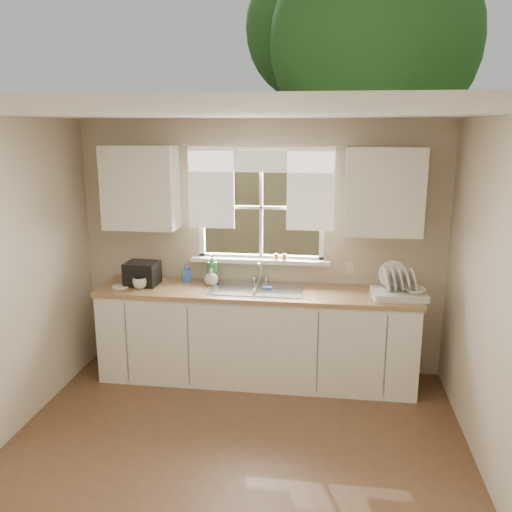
# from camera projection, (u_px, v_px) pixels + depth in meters

# --- Properties ---
(ground) EXTENTS (4.00, 4.00, 0.00)m
(ground) POSITION_uv_depth(u_px,v_px,m) (223.00, 487.00, 3.74)
(ground) COLOR brown
(ground) RESTS_ON ground
(room_walls) EXTENTS (3.62, 4.02, 2.50)m
(room_walls) POSITION_uv_depth(u_px,v_px,m) (219.00, 321.00, 3.39)
(room_walls) COLOR beige
(room_walls) RESTS_ON ground
(ceiling) EXTENTS (3.60, 4.00, 0.02)m
(ceiling) POSITION_uv_depth(u_px,v_px,m) (217.00, 113.00, 3.16)
(ceiling) COLOR silver
(ceiling) RESTS_ON room_walls
(window) EXTENTS (1.38, 0.16, 1.06)m
(window) POSITION_uv_depth(u_px,v_px,m) (261.00, 224.00, 5.32)
(window) COLOR white
(window) RESTS_ON room_walls
(curtains) EXTENTS (1.50, 0.03, 0.81)m
(curtains) POSITION_uv_depth(u_px,v_px,m) (260.00, 179.00, 5.17)
(curtains) COLOR white
(curtains) RESTS_ON room_walls
(base_cabinets) EXTENTS (3.00, 0.62, 0.87)m
(base_cabinets) POSITION_uv_depth(u_px,v_px,m) (256.00, 337.00, 5.26)
(base_cabinets) COLOR white
(base_cabinets) RESTS_ON ground
(countertop) EXTENTS (3.04, 0.65, 0.04)m
(countertop) POSITION_uv_depth(u_px,v_px,m) (256.00, 292.00, 5.15)
(countertop) COLOR #A27E51
(countertop) RESTS_ON base_cabinets
(upper_cabinet_left) EXTENTS (0.70, 0.33, 0.80)m
(upper_cabinet_left) POSITION_uv_depth(u_px,v_px,m) (141.00, 188.00, 5.22)
(upper_cabinet_left) COLOR white
(upper_cabinet_left) RESTS_ON room_walls
(upper_cabinet_right) EXTENTS (0.70, 0.33, 0.80)m
(upper_cabinet_right) POSITION_uv_depth(u_px,v_px,m) (384.00, 191.00, 4.92)
(upper_cabinet_right) COLOR white
(upper_cabinet_right) RESTS_ON room_walls
(wall_outlet) EXTENTS (0.08, 0.01, 0.12)m
(wall_outlet) POSITION_uv_depth(u_px,v_px,m) (350.00, 268.00, 5.29)
(wall_outlet) COLOR beige
(wall_outlet) RESTS_ON room_walls
(sill_jars) EXTENTS (0.12, 0.04, 0.06)m
(sill_jars) POSITION_uv_depth(u_px,v_px,m) (280.00, 257.00, 5.31)
(sill_jars) COLOR brown
(sill_jars) RESTS_ON window
(backyard) EXTENTS (20.00, 10.00, 6.13)m
(backyard) POSITION_uv_depth(u_px,v_px,m) (330.00, 74.00, 10.97)
(backyard) COLOR #335421
(backyard) RESTS_ON ground
(sink) EXTENTS (0.88, 0.52, 0.40)m
(sink) POSITION_uv_depth(u_px,v_px,m) (257.00, 296.00, 5.20)
(sink) COLOR #B7B7BC
(sink) RESTS_ON countertop
(dish_rack) EXTENTS (0.50, 0.39, 0.31)m
(dish_rack) POSITION_uv_depth(u_px,v_px,m) (399.00, 289.00, 4.91)
(dish_rack) COLOR silver
(dish_rack) RESTS_ON countertop
(bowl) EXTENTS (0.22, 0.22, 0.05)m
(bowl) POSITION_uv_depth(u_px,v_px,m) (415.00, 290.00, 4.84)
(bowl) COLOR white
(bowl) RESTS_ON dish_rack
(soap_bottle_a) EXTENTS (0.12, 0.12, 0.31)m
(soap_bottle_a) POSITION_uv_depth(u_px,v_px,m) (212.00, 269.00, 5.32)
(soap_bottle_a) COLOR #287C3E
(soap_bottle_a) RESTS_ON countertop
(soap_bottle_b) EXTENTS (0.11, 0.11, 0.19)m
(soap_bottle_b) POSITION_uv_depth(u_px,v_px,m) (186.00, 272.00, 5.40)
(soap_bottle_b) COLOR #3161B8
(soap_bottle_b) RESTS_ON countertop
(soap_bottle_c) EXTENTS (0.17, 0.17, 0.17)m
(soap_bottle_c) POSITION_uv_depth(u_px,v_px,m) (211.00, 277.00, 5.29)
(soap_bottle_c) COLOR beige
(soap_bottle_c) RESTS_ON countertop
(saucer) EXTENTS (0.17, 0.17, 0.01)m
(saucer) POSITION_uv_depth(u_px,v_px,m) (121.00, 286.00, 5.24)
(saucer) COLOR white
(saucer) RESTS_ON countertop
(cup) EXTENTS (0.16, 0.16, 0.11)m
(cup) POSITION_uv_depth(u_px,v_px,m) (140.00, 283.00, 5.19)
(cup) COLOR silver
(cup) RESTS_ON countertop
(black_appliance) EXTENTS (0.32, 0.28, 0.23)m
(black_appliance) POSITION_uv_depth(u_px,v_px,m) (142.00, 273.00, 5.30)
(black_appliance) COLOR black
(black_appliance) RESTS_ON countertop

